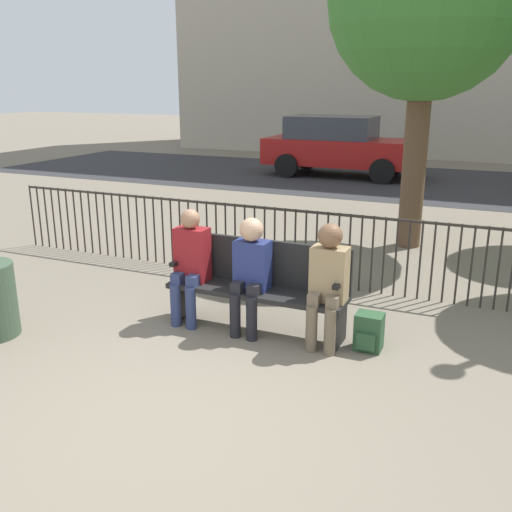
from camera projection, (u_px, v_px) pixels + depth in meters
The scene contains 10 objects.
ground_plane at pixel (160, 420), 4.29m from camera, with size 80.00×80.00×0.00m, color #706656.
park_bench at pixel (259, 282), 5.80m from camera, with size 1.86×0.45×0.92m.
seated_person_0 at pixel (190, 260), 5.91m from camera, with size 0.34×0.39×1.21m.
seated_person_1 at pixel (250, 268), 5.65m from camera, with size 0.34×0.39×1.19m.
seated_person_2 at pixel (328, 278), 5.34m from camera, with size 0.34×0.39×1.21m.
backpack at pixel (369, 332), 5.40m from camera, with size 0.26×0.25×0.36m.
fence_railing at pixel (306, 241), 7.11m from camera, with size 9.01×0.03×0.95m.
tree_0 at pixel (427, 2), 7.97m from camera, with size 2.78×2.78×4.96m.
street_surface at pixel (413, 182), 14.82m from camera, with size 24.00×6.00×0.01m.
parked_car_0 at pixel (339, 145), 15.67m from camera, with size 4.20×1.94×1.62m.
Camera 1 is at (2.17, -3.15, 2.42)m, focal length 40.00 mm.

